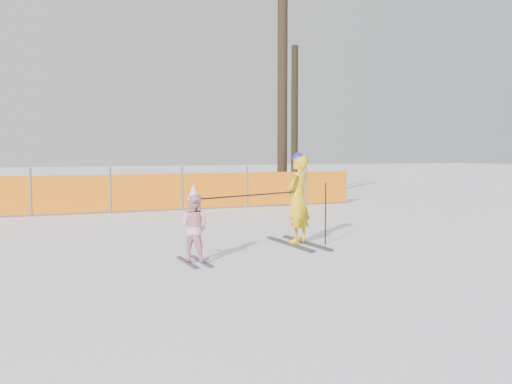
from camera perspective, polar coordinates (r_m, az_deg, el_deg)
ground at (r=8.99m, az=1.28°, el=-6.58°), size 120.00×120.00×0.00m
adult at (r=10.17m, az=4.22°, el=-0.73°), size 0.68×1.73×1.65m
child at (r=8.54m, az=-6.23°, el=-3.48°), size 0.61×0.93×1.18m
ski_poles at (r=9.60m, az=2.19°, el=-1.00°), size 2.56×0.81×1.11m
safety_fence at (r=15.71m, az=-19.13°, el=-0.21°), size 17.51×0.06×1.25m
tree_trunks at (r=19.99m, az=3.12°, el=8.63°), size 2.07×2.85×6.98m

